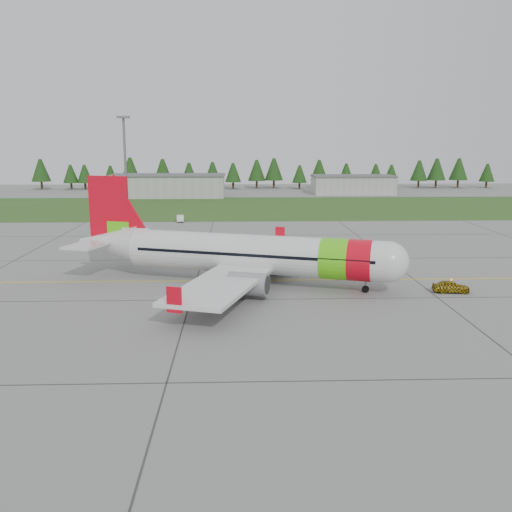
{
  "coord_description": "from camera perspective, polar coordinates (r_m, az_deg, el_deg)",
  "views": [
    {
      "loc": [
        -10.32,
        -55.1,
        15.5
      ],
      "look_at": [
        -8.35,
        3.2,
        3.81
      ],
      "focal_mm": 40.0,
      "sensor_mm": 36.0,
      "label": 1
    }
  ],
  "objects": [
    {
      "name": "follow_me_car",
      "position": [
        62.84,
        18.99,
        -1.81
      ],
      "size": [
        1.43,
        1.64,
        3.77
      ],
      "primitive_type": "imported",
      "rotation": [
        0.0,
        0.0,
        1.47
      ],
      "color": "gold",
      "rests_on": "ground"
    },
    {
      "name": "aircraft",
      "position": [
        62.8,
        -0.91,
        0.19
      ],
      "size": [
        37.21,
        35.27,
        11.66
      ],
      "rotation": [
        0.0,
        0.0,
        -0.33
      ],
      "color": "silver",
      "rests_on": "ground"
    },
    {
      "name": "treeline",
      "position": [
        193.66,
        1.13,
        8.22
      ],
      "size": [
        160.0,
        8.0,
        10.0
      ],
      "primitive_type": null,
      "color": "#1C3F14",
      "rests_on": "ground"
    },
    {
      "name": "hangar_west",
      "position": [
        166.74,
        -8.77,
        6.9
      ],
      "size": [
        32.0,
        14.0,
        6.0
      ],
      "primitive_type": "cube",
      "color": "#A8A8A3",
      "rests_on": "ground"
    },
    {
      "name": "service_van",
      "position": [
        113.71,
        -7.6,
        4.41
      ],
      "size": [
        1.51,
        1.44,
        3.96
      ],
      "primitive_type": "imported",
      "rotation": [
        0.0,
        0.0,
        0.11
      ],
      "color": "white",
      "rests_on": "ground"
    },
    {
      "name": "grass_strip",
      "position": [
        138.36,
        2.36,
        4.9
      ],
      "size": [
        320.0,
        50.0,
        0.03
      ],
      "primitive_type": "cube",
      "color": "#30561E",
      "rests_on": "ground"
    },
    {
      "name": "hangar_east",
      "position": [
        177.14,
        9.64,
        7.0
      ],
      "size": [
        24.0,
        12.0,
        5.2
      ],
      "primitive_type": "cube",
      "color": "#A8A8A3",
      "rests_on": "ground"
    },
    {
      "name": "floodlight_mast",
      "position": [
        115.29,
        -12.91,
        8.32
      ],
      "size": [
        0.5,
        0.5,
        20.0
      ],
      "primitive_type": "cylinder",
      "color": "slate",
      "rests_on": "ground"
    },
    {
      "name": "ground",
      "position": [
        58.16,
        8.38,
        -4.25
      ],
      "size": [
        320.0,
        320.0,
        0.0
      ],
      "primitive_type": "plane",
      "color": "gray",
      "rests_on": "ground"
    },
    {
      "name": "taxi_guideline",
      "position": [
        65.79,
        7.15,
        -2.37
      ],
      "size": [
        120.0,
        0.25,
        0.02
      ],
      "primitive_type": "cube",
      "color": "gold",
      "rests_on": "ground"
    }
  ]
}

